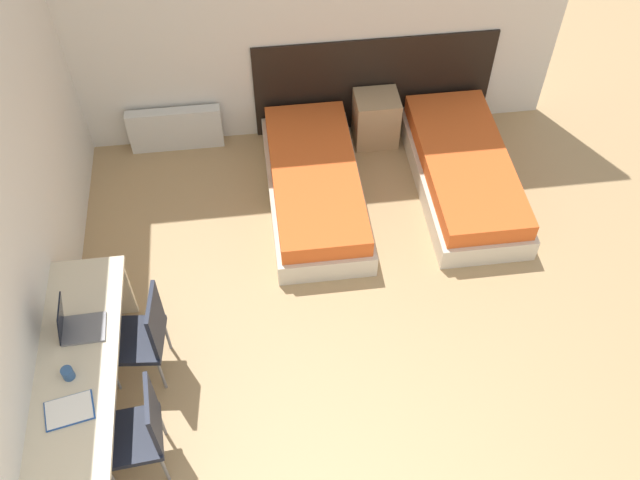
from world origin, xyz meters
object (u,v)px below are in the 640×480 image
at_px(nightstand, 376,119).
at_px(bed_near_window, 315,186).
at_px(bed_near_door, 463,172).
at_px(chair_near_laptop, 143,334).
at_px(laptop, 76,325).
at_px(chair_near_notebook, 140,430).

bearing_deg(nightstand, bed_near_window, -132.43).
distance_m(bed_near_window, nightstand, 1.06).
height_order(bed_near_door, chair_near_laptop, chair_near_laptop).
bearing_deg(laptop, chair_near_notebook, -61.32).
height_order(bed_near_door, laptop, laptop).
bearing_deg(chair_near_laptop, laptop, -165.71).
bearing_deg(laptop, bed_near_door, 25.44).
height_order(chair_near_notebook, laptop, laptop).
distance_m(bed_near_window, laptop, 2.61).
distance_m(bed_near_door, laptop, 3.77).
height_order(bed_near_door, chair_near_notebook, chair_near_notebook).
xyz_separation_m(bed_near_door, chair_near_notebook, (-2.91, -2.40, 0.29)).
xyz_separation_m(bed_near_door, nightstand, (-0.71, 0.78, 0.07)).
height_order(bed_near_window, chair_near_laptop, chair_near_laptop).
distance_m(bed_near_window, bed_near_door, 1.43).
relative_size(bed_near_door, chair_near_notebook, 2.11).
distance_m(bed_near_window, chair_near_laptop, 2.23).
bearing_deg(chair_near_laptop, bed_near_door, 35.04).
distance_m(chair_near_laptop, chair_near_notebook, 0.76).
bearing_deg(chair_near_notebook, laptop, 115.77).
xyz_separation_m(chair_near_laptop, laptop, (-0.41, -0.06, 0.29)).
relative_size(chair_near_laptop, laptop, 2.90).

